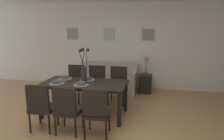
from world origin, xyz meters
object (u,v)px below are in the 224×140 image
Objects in this scene: bowl_far_right at (87,78)px; framed_picture_right at (148,35)px; dining_chair_mid_left at (96,110)px; dining_chair_far_left at (67,108)px; side_table at (145,84)px; table_lamp at (146,62)px; centerpiece_vase at (84,70)px; dining_chair_near_left at (41,105)px; bowl_near_left at (57,82)px; dining_chair_mid_right at (118,83)px; sofa at (106,81)px; framed_picture_center at (109,34)px; dining_table at (84,86)px; framed_picture_left at (72,34)px; bowl_near_right at (65,77)px; bowl_far_left at (81,83)px; dining_chair_far_right at (96,82)px; dining_chair_near_right at (75,81)px.

framed_picture_right reaches higher than bowl_far_right.
dining_chair_mid_left reaches higher than bowl_far_right.
dining_chair_far_left is 2.40× the size of framed_picture_right.
side_table is 0.63m from table_lamp.
framed_picture_right is at bearing 62.90° from centerpiece_vase.
bowl_near_left is (-0.00, 0.66, 0.27)m from dining_chair_near_left.
dining_chair_mid_left is 1.80× the size of table_lamp.
dining_chair_mid_right is 1.13m from sofa.
dining_chair_mid_right is at bearing -60.97° from sofa.
bowl_near_left is at bearing -102.01° from framed_picture_center.
table_lamp is at bearing 76.62° from dining_chair_mid_left.
dining_table is 1.96× the size of dining_chair_mid_left.
dining_table is 1.96× the size of dining_chair_far_left.
framed_picture_left is at bearing 180.00° from framed_picture_right.
sofa is at bearing -21.57° from framed_picture_left.
bowl_near_right is 0.33× the size of table_lamp.
side_table is (1.18, 1.89, -0.76)m from centerpiece_vase.
table_lamp is (0.62, 1.01, 0.38)m from dining_chair_mid_right.
dining_chair_far_right is at bearing 89.55° from bowl_far_left.
dining_chair_near_left is 0.71m from bowl_near_left.
framed_picture_center reaches higher than dining_table.
dining_chair_mid_right is at bearing 0.79° from dining_chair_far_right.
bowl_far_left is at bearing -90.00° from framed_picture_center.
sofa is at bearing 89.24° from centerpiece_vase.
dining_chair_far_right is 1.00× the size of dining_chair_mid_right.
bowl_near_left is (-0.54, -0.21, -0.24)m from centerpiece_vase.
bowl_near_left is 3.19m from framed_picture_right.
dining_chair_mid_left is at bearing -59.43° from dining_table.
framed_picture_center is at bearing 89.66° from dining_chair_far_left.
dining_chair_far_right is 2.44× the size of framed_picture_center.
framed_picture_center is (-0.00, 2.33, 0.98)m from dining_table.
dining_chair_near_left is at bearing 178.85° from dining_chair_mid_left.
side_table is at bearing 76.62° from dining_chair_mid_left.
centerpiece_vase reaches higher than table_lamp.
bowl_near_left and bowl_near_right have the same top height.
framed_picture_center is at bearing 159.48° from side_table.
dining_chair_near_left is at bearing -129.21° from bowl_far_left.
table_lamp is (1.18, 1.89, 0.23)m from dining_table.
bowl_near_right is at bearing -108.95° from sofa.
dining_chair_near_right reaches higher than bowl_near_right.
dining_table is 0.24m from bowl_far_right.
dining_chair_mid_right is at bearing -68.79° from framed_picture_center.
framed_picture_left is (-0.65, 2.13, 0.86)m from bowl_near_right.
dining_chair_near_right is 0.89m from bowl_far_right.
dining_table is 0.24m from bowl_far_left.
framed_picture_center is at bearing 159.48° from table_lamp.
framed_picture_center reaches higher than centerpiece_vase.
dining_chair_near_left is 1.14m from centerpiece_vase.
dining_table is at bearing 20.78° from bowl_near_left.
framed_picture_left is (-2.38, 0.44, 0.75)m from table_lamp.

